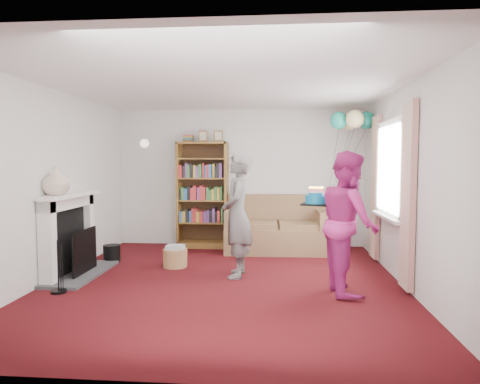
# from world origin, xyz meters

# --- Properties ---
(ground) EXTENTS (5.00, 5.00, 0.00)m
(ground) POSITION_xyz_m (0.00, 0.00, 0.00)
(ground) COLOR black
(ground) RESTS_ON ground
(wall_back) EXTENTS (4.50, 0.02, 2.50)m
(wall_back) POSITION_xyz_m (0.00, 2.51, 1.25)
(wall_back) COLOR silver
(wall_back) RESTS_ON ground
(wall_left) EXTENTS (0.02, 5.00, 2.50)m
(wall_left) POSITION_xyz_m (-2.26, 0.00, 1.25)
(wall_left) COLOR silver
(wall_left) RESTS_ON ground
(wall_right) EXTENTS (0.02, 5.00, 2.50)m
(wall_right) POSITION_xyz_m (2.26, 0.00, 1.25)
(wall_right) COLOR silver
(wall_right) RESTS_ON ground
(ceiling) EXTENTS (4.50, 5.00, 0.01)m
(ceiling) POSITION_xyz_m (0.00, 0.00, 2.50)
(ceiling) COLOR white
(ceiling) RESTS_ON wall_back
(fireplace) EXTENTS (0.55, 1.80, 1.12)m
(fireplace) POSITION_xyz_m (-2.09, 0.19, 0.51)
(fireplace) COLOR #3F3F42
(fireplace) RESTS_ON ground
(window_bay) EXTENTS (0.14, 2.02, 2.20)m
(window_bay) POSITION_xyz_m (2.21, 0.60, 1.20)
(window_bay) COLOR white
(window_bay) RESTS_ON ground
(wall_sconce) EXTENTS (0.16, 0.23, 0.16)m
(wall_sconce) POSITION_xyz_m (-1.75, 2.36, 1.88)
(wall_sconce) COLOR gold
(wall_sconce) RESTS_ON ground
(bookcase) EXTENTS (0.90, 0.42, 2.11)m
(bookcase) POSITION_xyz_m (-0.66, 2.30, 0.93)
(bookcase) COLOR #472B14
(bookcase) RESTS_ON ground
(sofa) EXTENTS (1.80, 0.95, 0.95)m
(sofa) POSITION_xyz_m (0.70, 2.07, 0.35)
(sofa) COLOR brown
(sofa) RESTS_ON ground
(wicker_basket) EXTENTS (0.35, 0.35, 0.33)m
(wicker_basket) POSITION_xyz_m (-0.81, 0.76, 0.15)
(wicker_basket) COLOR #A6724D
(wicker_basket) RESTS_ON ground
(person_striped) EXTENTS (0.40, 0.61, 1.67)m
(person_striped) POSITION_xyz_m (0.15, 0.32, 0.83)
(person_striped) COLOR black
(person_striped) RESTS_ON ground
(person_magenta) EXTENTS (0.72, 0.88, 1.68)m
(person_magenta) POSITION_xyz_m (1.51, -0.27, 0.84)
(person_magenta) COLOR #A8216B
(person_magenta) RESTS_ON ground
(birthday_cake) EXTENTS (0.32, 0.32, 0.22)m
(birthday_cake) POSITION_xyz_m (1.15, -0.06, 1.09)
(birthday_cake) COLOR black
(birthday_cake) RESTS_ON ground
(balloons) EXTENTS (0.79, 0.73, 1.68)m
(balloons) POSITION_xyz_m (1.90, 1.83, 2.22)
(balloons) COLOR #3F3F3F
(balloons) RESTS_ON ground
(mantel_vase) EXTENTS (0.45, 0.45, 0.36)m
(mantel_vase) POSITION_xyz_m (-2.12, -0.15, 1.31)
(mantel_vase) COLOR beige
(mantel_vase) RESTS_ON fireplace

